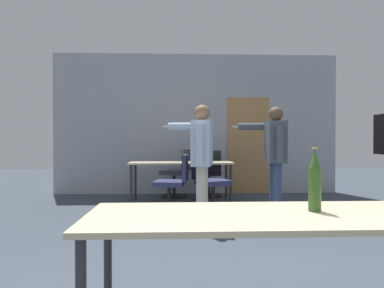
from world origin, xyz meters
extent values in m
cube|color=#A3A8B2|center=(0.00, 5.82, 1.49)|extent=(6.03, 0.10, 2.97)
cube|color=#AD7F4C|center=(1.10, 5.76, 1.02)|extent=(0.90, 0.02, 2.05)
cube|color=#C6B793|center=(0.29, 0.35, 0.73)|extent=(2.37, 0.71, 0.03)
cylinder|color=#2D2D33|center=(-0.83, 0.64, 0.36)|extent=(0.05, 0.05, 0.72)
cube|color=#C6B793|center=(-0.34, 4.73, 0.73)|extent=(1.86, 0.70, 0.03)
cylinder|color=#2D2D33|center=(-1.21, 4.45, 0.36)|extent=(0.05, 0.05, 0.72)
cylinder|color=#2D2D33|center=(0.53, 4.45, 0.36)|extent=(0.05, 0.05, 0.72)
cylinder|color=#2D2D33|center=(-1.21, 5.02, 0.36)|extent=(0.05, 0.05, 0.72)
cylinder|color=#2D2D33|center=(0.53, 5.02, 0.36)|extent=(0.05, 0.05, 0.72)
cylinder|color=beige|center=(-0.08, 3.10, 0.40)|extent=(0.14, 0.14, 0.79)
cylinder|color=beige|center=(-0.04, 3.29, 0.40)|extent=(0.14, 0.14, 0.79)
cube|color=silver|center=(-0.06, 3.20, 1.10)|extent=(0.34, 0.50, 0.62)
sphere|color=#936B4C|center=(-0.06, 3.20, 1.52)|extent=(0.22, 0.22, 0.22)
cylinder|color=silver|center=(-0.12, 2.92, 1.08)|extent=(0.11, 0.11, 0.54)
cylinder|color=silver|center=(-0.27, 3.53, 1.35)|extent=(0.55, 0.21, 0.11)
cube|color=white|center=(-0.56, 3.59, 1.35)|extent=(0.12, 0.06, 0.03)
cylinder|color=#3D4C75|center=(1.09, 3.56, 0.40)|extent=(0.15, 0.15, 0.80)
cylinder|color=#3D4C75|center=(1.10, 3.76, 0.40)|extent=(0.15, 0.15, 0.80)
cube|color=#4C5660|center=(1.09, 3.66, 1.12)|extent=(0.30, 0.49, 0.63)
sphere|color=brown|center=(1.09, 3.66, 1.54)|extent=(0.22, 0.22, 0.22)
cylinder|color=#4C5660|center=(1.07, 3.37, 1.09)|extent=(0.11, 0.11, 0.55)
cylinder|color=#4C5660|center=(0.85, 3.97, 1.36)|extent=(0.55, 0.16, 0.11)
cube|color=white|center=(0.55, 4.00, 1.36)|extent=(0.12, 0.05, 0.03)
cylinder|color=black|center=(-0.54, 4.00, 0.01)|extent=(0.52, 0.52, 0.03)
cylinder|color=black|center=(-0.54, 4.00, 0.22)|extent=(0.06, 0.06, 0.38)
cube|color=navy|center=(-0.54, 4.00, 0.45)|extent=(0.51, 0.51, 0.08)
cube|color=navy|center=(-0.28, 3.96, 0.70)|extent=(0.11, 0.44, 0.42)
cylinder|color=black|center=(-0.48, 5.36, 0.01)|extent=(0.52, 0.52, 0.03)
cylinder|color=black|center=(-0.48, 5.36, 0.24)|extent=(0.06, 0.06, 0.42)
cube|color=#4C4C51|center=(-0.48, 5.36, 0.49)|extent=(0.60, 0.60, 0.08)
cube|color=#4C4C51|center=(-0.23, 5.26, 0.74)|extent=(0.22, 0.43, 0.42)
cylinder|color=black|center=(0.18, 4.04, 0.01)|extent=(0.52, 0.52, 0.03)
cylinder|color=black|center=(0.18, 4.04, 0.22)|extent=(0.06, 0.06, 0.39)
cube|color=navy|center=(0.18, 4.04, 0.46)|extent=(0.60, 0.60, 0.08)
cube|color=navy|center=(-0.06, 3.94, 0.71)|extent=(0.23, 0.43, 0.42)
cylinder|color=black|center=(0.23, 5.41, 0.01)|extent=(0.52, 0.52, 0.03)
cylinder|color=black|center=(0.23, 5.41, 0.23)|extent=(0.06, 0.06, 0.41)
cube|color=black|center=(0.23, 5.41, 0.48)|extent=(0.47, 0.47, 0.08)
cube|color=black|center=(0.23, 5.15, 0.73)|extent=(0.44, 0.07, 0.42)
cylinder|color=#2D511E|center=(0.38, 0.40, 0.87)|extent=(0.07, 0.07, 0.24)
cone|color=#2D511E|center=(0.38, 0.40, 1.05)|extent=(0.06, 0.06, 0.11)
cylinder|color=gold|center=(0.38, 0.40, 1.10)|extent=(0.03, 0.03, 0.01)
camera|label=1|loc=(-0.39, -1.50, 1.15)|focal=32.00mm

